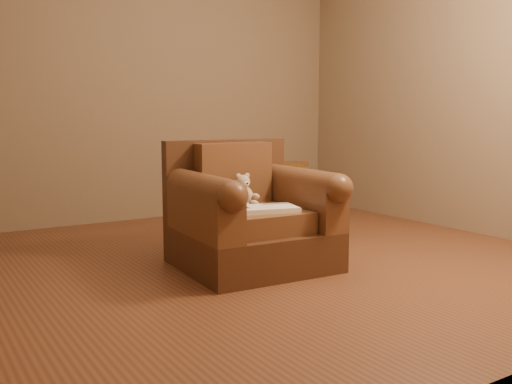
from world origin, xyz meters
TOP-DOWN VIEW (x-y plane):
  - floor at (0.00, 0.00)m, footprint 4.00×4.00m
  - room at (0.00, 0.00)m, footprint 4.02×4.02m
  - armchair at (-0.20, -0.06)m, footprint 0.97×0.93m
  - teddy_bear at (-0.19, 0.02)m, footprint 0.16×0.18m
  - guidebook at (-0.21, -0.25)m, footprint 0.45×0.33m
  - side_table at (0.53, 0.62)m, footprint 0.44×0.44m

SIDE VIEW (x-z plane):
  - floor at x=0.00m, z-range 0.00..0.00m
  - armchair at x=-0.20m, z-range -0.09..0.74m
  - side_table at x=0.53m, z-range 0.02..0.64m
  - guidebook at x=-0.21m, z-range 0.40..0.43m
  - teddy_bear at x=-0.19m, z-range 0.37..0.59m
  - room at x=0.00m, z-range 0.36..3.07m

